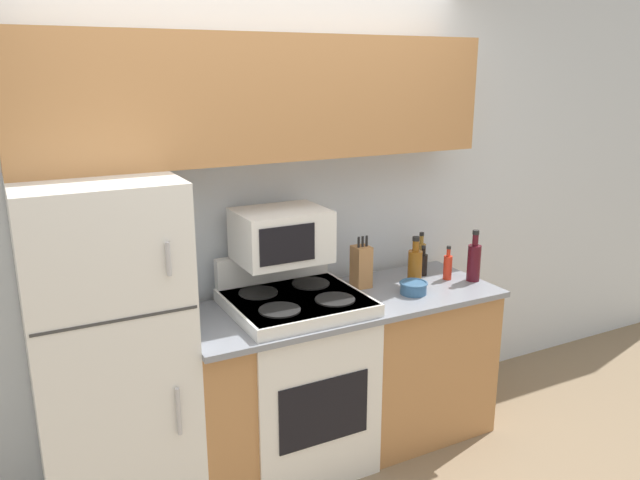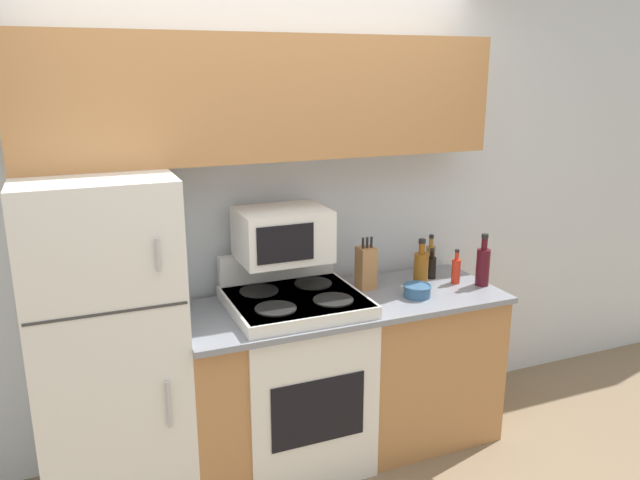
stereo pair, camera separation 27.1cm
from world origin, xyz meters
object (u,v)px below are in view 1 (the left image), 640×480
microwave (281,235)px  bowl (413,287)px  knife_block (361,266)px  refrigerator (110,356)px  bottle_vinegar (421,256)px  bottle_wine_red (474,261)px  stove (297,378)px  bottle_hot_sauce (448,266)px  bottle_soy_sauce (423,264)px  bottle_whiskey (415,266)px

microwave → bowl: bearing=-18.5°
knife_block → refrigerator: bearing=-176.3°
refrigerator → bottle_vinegar: size_ratio=6.80×
refrigerator → bottle_wine_red: (2.02, -0.12, 0.19)m
bottle_wine_red → bowl: bearing=-177.4°
stove → bottle_hot_sauce: stove is taller
bottle_wine_red → microwave: bearing=169.5°
bottle_soy_sauce → bottle_whiskey: bottle_whiskey is taller
bottle_whiskey → stove: bearing=-178.8°
microwave → bottle_wine_red: microwave is taller
refrigerator → stove: (0.92, -0.03, -0.32)m
bottle_whiskey → microwave: bearing=172.4°
bottle_vinegar → bottle_whiskey: size_ratio=0.86×
bottle_soy_sauce → bottle_wine_red: 0.30m
bowl → bottle_soy_sauce: (0.24, 0.24, 0.03)m
bottle_soy_sauce → bottle_whiskey: bearing=-141.9°
knife_block → bottle_vinegar: (0.47, 0.08, -0.03)m
bottle_hot_sauce → bottle_soy_sauce: size_ratio=1.11×
refrigerator → bottle_hot_sauce: refrigerator is taller
knife_block → bottle_vinegar: bearing=9.4°
bottle_wine_red → bottle_soy_sauce: bearing=132.6°
bottle_hot_sauce → bottle_vinegar: bearing=102.3°
knife_block → bottle_soy_sauce: (0.43, 0.01, -0.05)m
refrigerator → stove: bearing=-2.1°
bottle_hot_sauce → bottle_wine_red: size_ratio=0.67×
bottle_wine_red → bottle_hot_sauce: bearing=143.5°
stove → bottle_whiskey: (0.75, 0.02, 0.51)m
refrigerator → microwave: 1.00m
knife_block → bottle_soy_sauce: bearing=0.7°
microwave → bottle_whiskey: size_ratio=1.63×
stove → microwave: microwave is taller
bowl → bottle_whiskey: (0.10, 0.12, 0.07)m
microwave → bottle_hot_sauce: size_ratio=2.29×
stove → bowl: stove is taller
knife_block → bottle_vinegar: size_ratio=1.23×
microwave → bottle_vinegar: size_ratio=1.90×
bottle_wine_red → stove: bearing=175.5°
microwave → knife_block: (0.49, 0.00, -0.24)m
refrigerator → bottle_soy_sauce: refrigerator is taller
stove → bottle_wine_red: size_ratio=3.71×
refrigerator → bowl: 1.59m
bowl → bottle_whiskey: size_ratio=0.55×
bowl → stove: bearing=170.7°
bottle_vinegar → bottle_wine_red: bottle_wine_red is taller
refrigerator → bottle_wine_red: size_ratio=5.44×
stove → microwave: bearing=100.3°
bottle_hot_sauce → microwave: bearing=173.1°
bowl → bottle_whiskey: bearing=52.2°
bottle_hot_sauce → bottle_whiskey: bearing=175.7°
bottle_vinegar → knife_block: bearing=-170.6°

